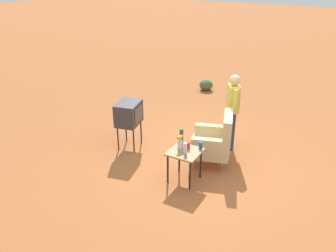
% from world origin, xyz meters
% --- Properties ---
extents(ground_plane, '(60.00, 60.00, 0.00)m').
position_xyz_m(ground_plane, '(0.00, 0.00, 0.00)').
color(ground_plane, '#AD6033').
extents(armchair, '(0.97, 0.98, 1.06)m').
position_xyz_m(armchair, '(-0.06, 0.24, 0.50)').
color(armchair, '#937047').
rests_on(armchair, ground).
extents(side_table, '(0.56, 0.56, 0.61)m').
position_xyz_m(side_table, '(0.80, -0.00, 0.52)').
color(side_table, black).
rests_on(side_table, ground).
extents(tv_on_stand, '(0.68, 0.56, 1.03)m').
position_xyz_m(tv_on_stand, '(0.21, -1.63, 0.78)').
color(tv_on_stand, black).
rests_on(tv_on_stand, ground).
extents(person_standing, '(0.51, 0.37, 1.64)m').
position_xyz_m(person_standing, '(-0.83, 0.28, 0.94)').
color(person_standing, '#2D3347').
rests_on(person_standing, ground).
extents(soda_can_blue, '(0.07, 0.07, 0.12)m').
position_xyz_m(soda_can_blue, '(0.56, 0.20, 0.67)').
color(soda_can_blue, blue).
rests_on(soda_can_blue, side_table).
extents(bottle_wine_green, '(0.07, 0.07, 0.32)m').
position_xyz_m(bottle_wine_green, '(0.62, -0.17, 0.77)').
color(bottle_wine_green, '#1E5623').
rests_on(bottle_wine_green, side_table).
extents(bottle_short_clear, '(0.06, 0.06, 0.20)m').
position_xyz_m(bottle_short_clear, '(0.85, 0.03, 0.71)').
color(bottle_short_clear, silver).
rests_on(bottle_short_clear, side_table).
extents(soda_can_red, '(0.07, 0.07, 0.12)m').
position_xyz_m(soda_can_red, '(0.68, 0.01, 0.67)').
color(soda_can_red, red).
rests_on(soda_can_red, side_table).
extents(flower_vase, '(0.15, 0.10, 0.27)m').
position_xyz_m(flower_vase, '(0.75, -0.12, 0.76)').
color(flower_vase, silver).
rests_on(flower_vase, side_table).
extents(shrub_mid, '(0.42, 0.42, 0.33)m').
position_xyz_m(shrub_mid, '(-4.07, -1.72, 0.16)').
color(shrub_mid, '#475B33').
rests_on(shrub_mid, ground).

